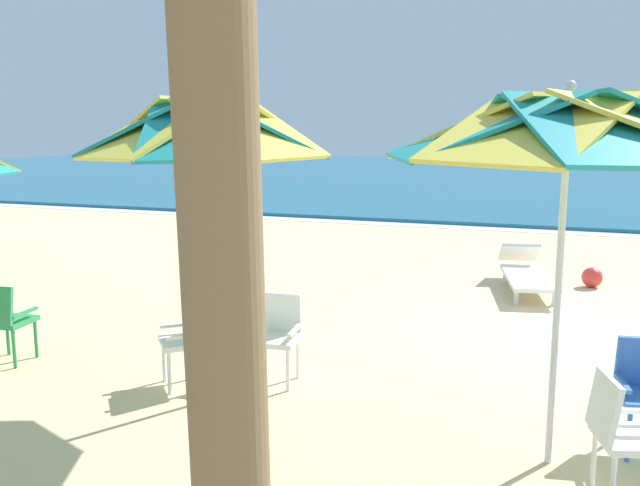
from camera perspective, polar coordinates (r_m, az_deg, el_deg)
name	(u,v)px	position (r m, az deg, el deg)	size (l,w,h in m)	color
ground_plane	(593,343)	(8.56, 21.88, -7.77)	(80.00, 80.00, 0.00)	beige
sea	(574,177)	(35.29, 20.54, 5.19)	(80.00, 36.00, 0.10)	#19607F
surf_foam	(580,233)	(17.09, 20.99, 0.79)	(80.00, 0.70, 0.01)	white
beach_umbrella_0	(568,130)	(5.02, 20.05, 8.85)	(2.56, 2.56, 2.78)	silver
plastic_chair_1	(623,431)	(5.05, 24.03, -14.16)	(0.57, 0.55, 0.87)	white
beach_umbrella_1	(208,131)	(6.01, -9.39, 9.21)	(2.25, 2.25, 2.81)	silver
plastic_chair_2	(277,332)	(6.70, -3.63, -7.44)	(0.49, 0.51, 0.87)	white
plastic_chair_3	(191,335)	(6.70, -10.74, -7.58)	(0.63, 0.63, 0.87)	white
plastic_chair_5	(4,318)	(7.88, -24.94, -5.72)	(0.48, 0.51, 0.87)	#2D8C4C
sun_lounger_1	(526,273)	(10.79, 16.92, -2.40)	(1.04, 2.23, 0.62)	white
beach_ball	(592,277)	(11.40, 21.83, -2.69)	(0.32, 0.32, 0.32)	red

